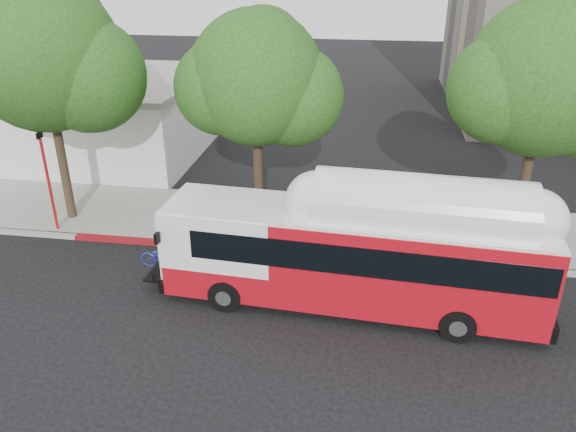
{
  "coord_description": "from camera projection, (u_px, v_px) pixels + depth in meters",
  "views": [
    {
      "loc": [
        3.28,
        -14.38,
        10.41
      ],
      "look_at": [
        0.65,
        3.0,
        2.02
      ],
      "focal_mm": 35.0,
      "sensor_mm": 36.0,
      "label": 1
    }
  ],
  "objects": [
    {
      "name": "street_tree_right",
      "position": [
        557.0,
        84.0,
        19.01
      ],
      "size": [
        6.21,
        5.4,
        9.18
      ],
      "color": "#2D2116",
      "rests_on": "ground"
    },
    {
      "name": "street_tree_mid",
      "position": [
        267.0,
        84.0,
        20.7
      ],
      "size": [
        5.75,
        5.0,
        8.62
      ],
      "color": "#2D2116",
      "rests_on": "ground"
    },
    {
      "name": "ground",
      "position": [
        254.0,
        313.0,
        17.76
      ],
      "size": [
        120.0,
        120.0,
        0.0
      ],
      "primitive_type": "plane",
      "color": "black",
      "rests_on": "ground"
    },
    {
      "name": "sidewalk",
      "position": [
        285.0,
        221.0,
        23.52
      ],
      "size": [
        60.0,
        5.0,
        0.15
      ],
      "primitive_type": "cube",
      "color": "gray",
      "rests_on": "ground"
    },
    {
      "name": "red_curb_segment",
      "position": [
        198.0,
        245.0,
        21.61
      ],
      "size": [
        10.0,
        0.32,
        0.16
      ],
      "primitive_type": "cube",
      "color": "maroon",
      "rests_on": "ground"
    },
    {
      "name": "low_commercial_bldg",
      "position": [
        58.0,
        113.0,
        31.22
      ],
      "size": [
        16.2,
        10.2,
        4.25
      ],
      "color": "silver",
      "rests_on": "ground"
    },
    {
      "name": "street_tree_left",
      "position": [
        57.0,
        61.0,
        21.03
      ],
      "size": [
        6.67,
        5.8,
        9.74
      ],
      "color": "#2D2116",
      "rests_on": "ground"
    },
    {
      "name": "curb_strip",
      "position": [
        275.0,
        251.0,
        21.2
      ],
      "size": [
        60.0,
        0.3,
        0.15
      ],
      "primitive_type": "cube",
      "color": "gray",
      "rests_on": "ground"
    },
    {
      "name": "transit_bus",
      "position": [
        354.0,
        258.0,
        17.43
      ],
      "size": [
        12.69,
        3.36,
        3.71
      ],
      "rotation": [
        0.0,
        0.0,
        -0.07
      ],
      "color": "#AE0C17",
      "rests_on": "ground"
    },
    {
      "name": "signal_pole",
      "position": [
        49.0,
        183.0,
        21.88
      ],
      "size": [
        0.12,
        0.4,
        4.21
      ],
      "color": "red",
      "rests_on": "ground"
    }
  ]
}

